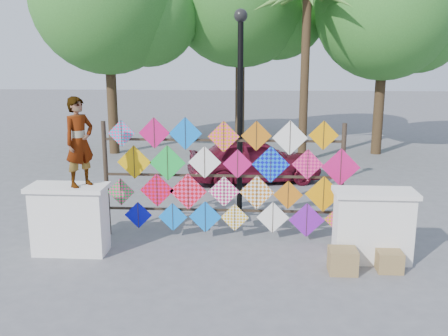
{
  "coord_description": "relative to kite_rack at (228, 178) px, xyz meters",
  "views": [
    {
      "loc": [
        0.64,
        -8.58,
        3.59
      ],
      "look_at": [
        0.05,
        0.6,
        1.45
      ],
      "focal_mm": 40.0,
      "sensor_mm": 36.0,
      "label": 1
    }
  ],
  "objects": [
    {
      "name": "ground",
      "position": [
        -0.12,
        -0.73,
        -1.22
      ],
      "size": [
        80.0,
        80.0,
        0.0
      ],
      "primitive_type": "plane",
      "color": "slate",
      "rests_on": "ground"
    },
    {
      "name": "parapet_left",
      "position": [
        -2.82,
        -0.93,
        -0.57
      ],
      "size": [
        1.4,
        0.65,
        1.28
      ],
      "color": "white",
      "rests_on": "ground"
    },
    {
      "name": "parapet_right",
      "position": [
        2.58,
        -0.93,
        -0.57
      ],
      "size": [
        1.4,
        0.65,
        1.28
      ],
      "color": "white",
      "rests_on": "ground"
    },
    {
      "name": "kite_rack",
      "position": [
        0.0,
        0.0,
        0.0
      ],
      "size": [
        4.96,
        0.24,
        2.4
      ],
      "color": "#2D2219",
      "rests_on": "ground"
    },
    {
      "name": "tree_east",
      "position": [
        4.97,
        8.8,
        3.77
      ],
      "size": [
        5.4,
        4.8,
        7.42
      ],
      "color": "#46331E",
      "rests_on": "ground"
    },
    {
      "name": "palm_tree",
      "position": [
        2.08,
        7.27,
        3.73
      ],
      "size": [
        3.62,
        3.62,
        5.83
      ],
      "color": "#46331E",
      "rests_on": "ground"
    },
    {
      "name": "vendor_woman",
      "position": [
        -2.55,
        -0.93,
        0.85
      ],
      "size": [
        0.64,
        0.69,
        1.58
      ],
      "primitive_type": "imported",
      "rotation": [
        0.0,
        0.0,
        0.97
      ],
      "color": "#99999E",
      "rests_on": "parapet_left"
    },
    {
      "name": "sedan",
      "position": [
        0.49,
        4.47,
        -0.59
      ],
      "size": [
        3.97,
        2.32,
        1.27
      ],
      "primitive_type": "imported",
      "rotation": [
        0.0,
        0.0,
        1.8
      ],
      "color": "maroon",
      "rests_on": "ground"
    },
    {
      "name": "lamppost",
      "position": [
        0.18,
        1.27,
        1.47
      ],
      "size": [
        0.28,
        0.28,
        4.46
      ],
      "color": "black",
      "rests_on": "ground"
    },
    {
      "name": "cardboard_box_near",
      "position": [
        1.99,
        -1.47,
        -1.02
      ],
      "size": [
        0.46,
        0.41,
        0.41
      ],
      "primitive_type": "cube",
      "color": "olive",
      "rests_on": "ground"
    },
    {
      "name": "cardboard_box_far",
      "position": [
        2.78,
        -1.35,
        -1.05
      ],
      "size": [
        0.42,
        0.38,
        0.35
      ],
      "primitive_type": "cube",
      "color": "olive",
      "rests_on": "ground"
    }
  ]
}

